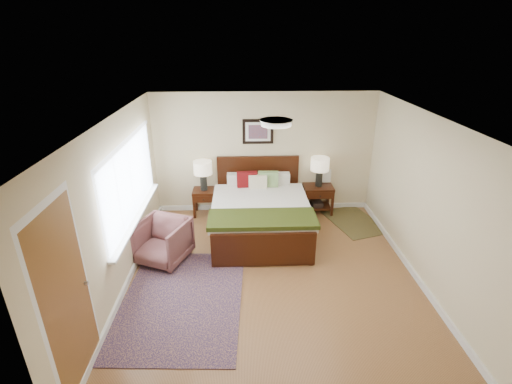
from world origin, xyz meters
TOP-DOWN VIEW (x-y plane):
  - floor at (0.00, 0.00)m, footprint 5.00×5.00m
  - back_wall at (0.00, 2.50)m, footprint 4.50×0.04m
  - front_wall at (0.00, -2.50)m, footprint 4.50×0.04m
  - left_wall at (-2.25, 0.00)m, footprint 0.04×5.00m
  - right_wall at (2.25, 0.00)m, footprint 0.04×5.00m
  - ceiling at (0.00, 0.00)m, footprint 4.50×5.00m
  - window at (-2.20, 0.70)m, footprint 0.11×2.72m
  - door at (-2.23, -1.75)m, footprint 0.06×1.00m
  - ceil_fixture at (0.00, 0.00)m, footprint 0.44×0.44m
  - bed at (-0.13, 1.41)m, footprint 1.81×2.20m
  - wall_art at (-0.13, 2.47)m, footprint 0.62×0.05m
  - nightstand_left at (-1.25, 2.25)m, footprint 0.47×0.42m
  - nightstand_right at (1.12, 2.26)m, footprint 0.61×0.46m
  - lamp_left at (-1.25, 2.27)m, footprint 0.37×0.37m
  - lamp_right at (1.12, 2.27)m, footprint 0.37×0.37m
  - armchair at (-1.80, 0.57)m, footprint 1.02×1.03m
  - rug_persian at (-1.35, -0.47)m, footprint 1.81×2.48m
  - rug_navy at (1.80, 1.80)m, footprint 1.21×1.49m

SIDE VIEW (x-z plane):
  - floor at x=0.00m, z-range 0.00..0.00m
  - rug_persian at x=-1.35m, z-range 0.00..0.01m
  - rug_navy at x=1.80m, z-range 0.00..0.01m
  - armchair at x=-1.80m, z-range 0.00..0.73m
  - nightstand_right at x=1.12m, z-range 0.07..0.68m
  - nightstand_left at x=-1.25m, z-range 0.16..0.71m
  - bed at x=-0.13m, z-range -0.05..1.14m
  - lamp_left at x=-1.25m, z-range 0.69..1.30m
  - lamp_right at x=1.12m, z-range 0.73..1.34m
  - door at x=-2.23m, z-range -0.02..2.16m
  - back_wall at x=0.00m, z-range 0.00..2.50m
  - front_wall at x=0.00m, z-range 0.00..2.50m
  - left_wall at x=-2.25m, z-range 0.00..2.50m
  - right_wall at x=2.25m, z-range 0.00..2.50m
  - window at x=-2.20m, z-range 0.72..2.04m
  - wall_art at x=-0.13m, z-range 1.47..1.97m
  - ceil_fixture at x=0.00m, z-range 2.43..2.50m
  - ceiling at x=0.00m, z-range 2.49..2.51m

